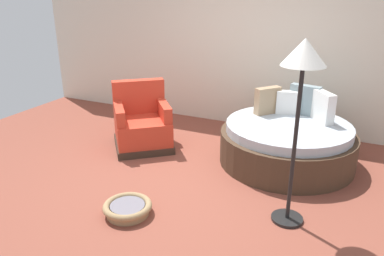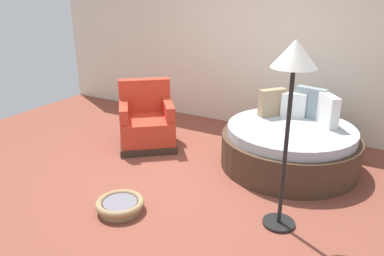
# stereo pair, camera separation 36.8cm
# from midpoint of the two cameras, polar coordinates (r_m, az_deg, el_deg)

# --- Properties ---
(ground_plane) EXTENTS (8.00, 8.00, 0.02)m
(ground_plane) POSITION_cam_midpoint_polar(r_m,az_deg,el_deg) (4.73, -2.67, -7.62)
(ground_plane) COLOR brown
(back_wall) EXTENTS (8.00, 0.12, 3.06)m
(back_wall) POSITION_cam_midpoint_polar(r_m,az_deg,el_deg) (6.23, 6.76, 14.10)
(back_wall) COLOR silver
(back_wall) RESTS_ON ground_plane
(round_daybed) EXTENTS (1.77, 1.77, 0.97)m
(round_daybed) POSITION_cam_midpoint_polar(r_m,az_deg,el_deg) (5.12, 12.26, -2.12)
(round_daybed) COLOR #473323
(round_daybed) RESTS_ON ground_plane
(red_armchair) EXTENTS (1.12, 1.12, 0.94)m
(red_armchair) POSITION_cam_midpoint_polar(r_m,az_deg,el_deg) (5.57, -9.47, 0.46)
(red_armchair) COLOR #38281E
(red_armchair) RESTS_ON ground_plane
(pet_basket) EXTENTS (0.51, 0.51, 0.13)m
(pet_basket) POSITION_cam_midpoint_polar(r_m,az_deg,el_deg) (4.07, -12.36, -11.82)
(pet_basket) COLOR #9E7F56
(pet_basket) RESTS_ON ground_plane
(floor_lamp) EXTENTS (0.40, 0.40, 1.82)m
(floor_lamp) POSITION_cam_midpoint_polar(r_m,az_deg,el_deg) (3.41, 13.43, 8.33)
(floor_lamp) COLOR black
(floor_lamp) RESTS_ON ground_plane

